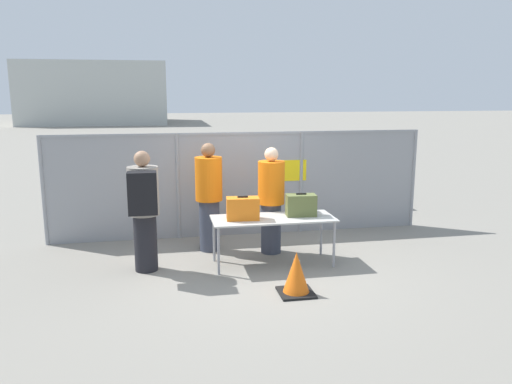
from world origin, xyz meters
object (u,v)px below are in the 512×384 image
object	(u,v)px
inspection_table	(273,221)
utility_trailer	(326,188)
suitcase_orange	(243,209)
suitcase_olive	(301,205)
security_worker_near	(271,199)
traffic_cone	(296,274)
security_worker_far	(209,196)
traveler_hooded	(144,207)

from	to	relation	value
inspection_table	utility_trailer	xyz separation A→B (m)	(2.19, 3.89, -0.29)
suitcase_orange	suitcase_olive	xyz separation A→B (m)	(0.94, 0.07, -0.00)
security_worker_near	utility_trailer	xyz separation A→B (m)	(2.10, 3.31, -0.52)
traffic_cone	suitcase_olive	bearing A→B (deg)	71.80
suitcase_orange	utility_trailer	world-z (taller)	suitcase_orange
utility_trailer	traffic_cone	distance (m)	5.55
suitcase_orange	utility_trailer	bearing A→B (deg)	55.64
security_worker_near	utility_trailer	world-z (taller)	security_worker_near
suitcase_olive	inspection_table	bearing A→B (deg)	-174.59
inspection_table	suitcase_orange	bearing A→B (deg)	-177.08
suitcase_olive	security_worker_far	xyz separation A→B (m)	(-1.37, 0.86, 0.03)
traveler_hooded	traffic_cone	bearing A→B (deg)	-31.26
security_worker_near	suitcase_olive	bearing A→B (deg)	122.53
security_worker_far	suitcase_orange	bearing A→B (deg)	126.78
inspection_table	suitcase_orange	distance (m)	0.53
security_worker_far	traveler_hooded	bearing A→B (deg)	52.06
inspection_table	utility_trailer	world-z (taller)	inspection_table
suitcase_orange	traffic_cone	world-z (taller)	suitcase_orange
utility_trailer	suitcase_olive	bearing A→B (deg)	-114.26
traveler_hooded	security_worker_near	world-z (taller)	traveler_hooded
traveler_hooded	security_worker_far	distance (m)	1.37
traveler_hooded	security_worker_near	xyz separation A→B (m)	(2.05, 0.55, -0.08)
security_worker_near	traveler_hooded	bearing A→B (deg)	13.48
security_worker_near	utility_trailer	bearing A→B (deg)	-123.88
suitcase_orange	suitcase_olive	world-z (taller)	suitcase_orange
inspection_table	utility_trailer	size ratio (longest dim) A/B	0.53
inspection_table	traffic_cone	distance (m)	1.30
suitcase_olive	security_worker_far	size ratio (longest dim) A/B	0.26
suitcase_orange	security_worker_far	world-z (taller)	security_worker_far
inspection_table	suitcase_olive	world-z (taller)	suitcase_olive
security_worker_near	traffic_cone	xyz separation A→B (m)	(-0.05, -1.80, -0.65)
traveler_hooded	traffic_cone	xyz separation A→B (m)	(2.00, -1.25, -0.74)
security_worker_far	utility_trailer	distance (m)	4.34
inspection_table	suitcase_orange	size ratio (longest dim) A/B	3.71
inspection_table	traveler_hooded	distance (m)	1.98
suitcase_olive	security_worker_near	bearing A→B (deg)	124.05
inspection_table	security_worker_near	size ratio (longest dim) A/B	1.07
inspection_table	traveler_hooded	xyz separation A→B (m)	(-1.96, 0.03, 0.31)
security_worker_near	security_worker_far	size ratio (longest dim) A/B	0.97
suitcase_orange	security_worker_near	xyz separation A→B (m)	(0.58, 0.60, -0.00)
suitcase_orange	traveler_hooded	distance (m)	1.48
security_worker_far	inspection_table	bearing A→B (deg)	147.24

